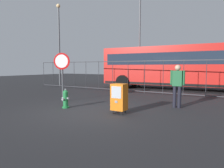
{
  "coord_description": "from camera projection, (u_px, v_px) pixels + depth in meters",
  "views": [
    {
      "loc": [
        4.27,
        -5.5,
        1.58
      ],
      "look_at": [
        0.3,
        1.2,
        0.9
      ],
      "focal_mm": 31.04,
      "sensor_mm": 36.0,
      "label": 1
    }
  ],
  "objects": [
    {
      "name": "street_light_near_left",
      "position": [
        140.0,
        34.0,
        15.66
      ],
      "size": [
        0.32,
        0.32,
        7.4
      ],
      "color": "#4C4F54",
      "rests_on": "ground_plane"
    },
    {
      "name": "newspaper_box_primary",
      "position": [
        119.0,
        97.0,
        6.57
      ],
      "size": [
        0.48,
        0.42,
        1.02
      ],
      "color": "black",
      "rests_on": "ground_plane"
    },
    {
      "name": "ground_plane",
      "position": [
        88.0,
        111.0,
        7.02
      ],
      "size": [
        60.0,
        60.0,
        0.0
      ],
      "primitive_type": "plane",
      "color": "#262628"
    },
    {
      "name": "street_light_near_right",
      "position": [
        59.0,
        39.0,
        15.81
      ],
      "size": [
        0.32,
        0.32,
        6.66
      ],
      "color": "#4C4F54",
      "rests_on": "ground_plane"
    },
    {
      "name": "bus_near",
      "position": [
        178.0,
        65.0,
        13.58
      ],
      "size": [
        10.65,
        3.36,
        3.0
      ],
      "rotation": [
        0.0,
        0.0,
        0.07
      ],
      "color": "red",
      "rests_on": "ground_plane"
    },
    {
      "name": "pedestrian",
      "position": [
        177.0,
        84.0,
        7.47
      ],
      "size": [
        0.55,
        0.22,
        1.67
      ],
      "color": "black",
      "rests_on": "ground_plane"
    },
    {
      "name": "fence_barrier",
      "position": [
        145.0,
        76.0,
        11.72
      ],
      "size": [
        18.03,
        0.04,
        2.0
      ],
      "color": "#2D2D33",
      "rests_on": "ground_plane"
    },
    {
      "name": "fire_hydrant",
      "position": [
        66.0,
        99.0,
        7.5
      ],
      "size": [
        0.33,
        0.32,
        0.75
      ],
      "color": "#1E7238",
      "rests_on": "ground_plane"
    },
    {
      "name": "stop_sign",
      "position": [
        62.0,
        67.0,
        8.81
      ],
      "size": [
        0.71,
        0.31,
        2.23
      ],
      "color": "#4C4F54",
      "rests_on": "ground_plane"
    }
  ]
}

